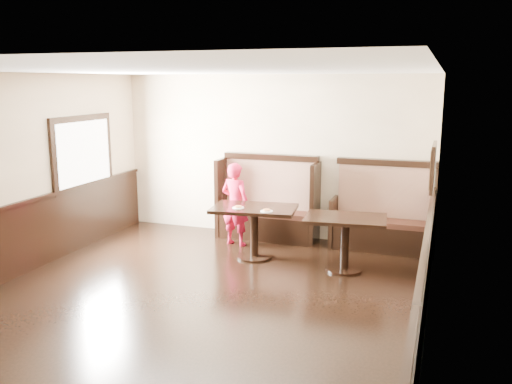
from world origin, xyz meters
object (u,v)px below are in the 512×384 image
at_px(booth_main, 268,208).
at_px(booth_neighbor, 383,220).
at_px(child, 235,204).
at_px(table_main, 254,219).
at_px(table_neighbor, 345,231).

bearing_deg(booth_main, booth_neighbor, -0.05).
xyz_separation_m(booth_main, booth_neighbor, (1.95, -0.00, -0.05)).
xyz_separation_m(booth_main, child, (-0.38, -0.59, 0.17)).
relative_size(booth_neighbor, table_main, 1.22).
distance_m(table_main, child, 0.75).
xyz_separation_m(booth_neighbor, child, (-2.33, -0.59, 0.21)).
xyz_separation_m(booth_main, table_neighbor, (1.56, -1.23, 0.07)).
height_order(booth_main, table_main, booth_main).
distance_m(table_neighbor, child, 2.04).
relative_size(booth_main, child, 1.26).
distance_m(table_main, table_neighbor, 1.42).
distance_m(booth_neighbor, table_main, 2.14).
bearing_deg(booth_neighbor, table_main, -148.06).
bearing_deg(booth_neighbor, booth_main, 179.95).
distance_m(booth_main, table_main, 1.14).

